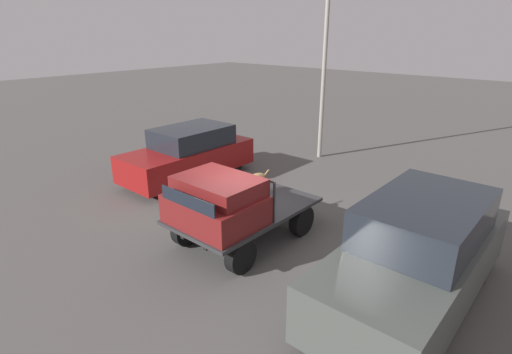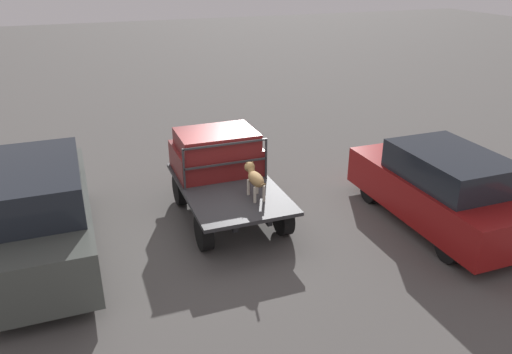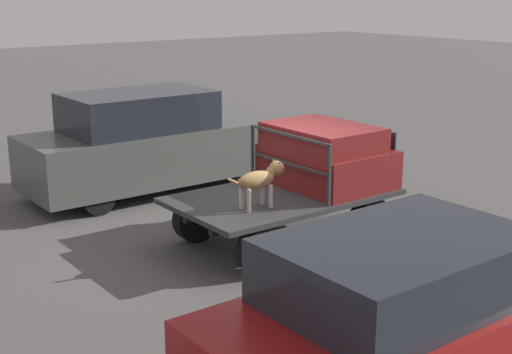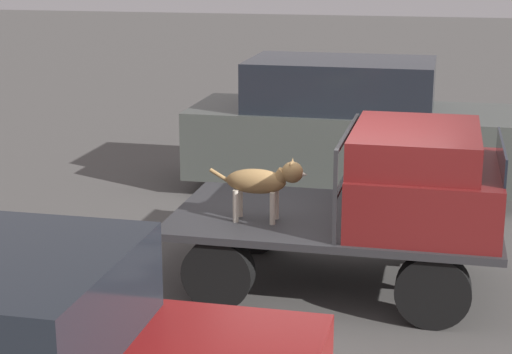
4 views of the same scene
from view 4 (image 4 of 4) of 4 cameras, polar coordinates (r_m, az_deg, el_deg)
name	(u,v)px [view 4 (image 4 of 4)]	position (r m, az deg, el deg)	size (l,w,h in m)	color
ground_plane	(333,284)	(9.67, 5.18, -7.13)	(80.00, 80.00, 0.00)	#514F4C
flatbed_truck	(335,235)	(9.46, 5.26, -3.85)	(3.53, 2.06, 0.81)	black
truck_cab	(422,178)	(9.20, 11.02, -0.06)	(1.53, 1.94, 1.01)	maroon
truck_headboard	(347,160)	(9.21, 6.09, 1.14)	(0.04, 1.94, 0.95)	#2D2D30
dog	(265,181)	(9.04, 0.58, -0.27)	(1.06, 0.26, 0.70)	beige
parked_pickup_far	(352,128)	(13.15, 6.41, 3.29)	(5.04, 1.93, 2.02)	black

